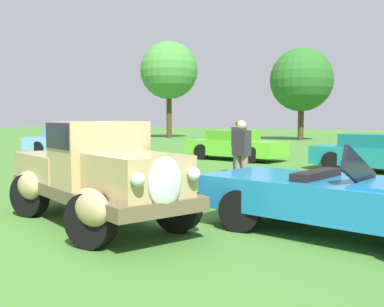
% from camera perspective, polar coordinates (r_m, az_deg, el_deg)
% --- Properties ---
extents(ground_plane, '(120.00, 120.00, 0.00)m').
position_cam_1_polar(ground_plane, '(7.73, -10.37, -8.79)').
color(ground_plane, '#42752D').
extents(feature_pickup_truck, '(4.44, 3.05, 1.70)m').
position_cam_1_polar(feature_pickup_truck, '(7.81, -11.64, -2.23)').
color(feature_pickup_truck, brown).
rests_on(feature_pickup_truck, ground_plane).
extents(neighbor_convertible, '(4.51, 2.53, 1.40)m').
position_cam_1_polar(neighbor_convertible, '(7.20, 18.80, -5.25)').
color(neighbor_convertible, '#1E7AB7').
rests_on(neighbor_convertible, ground_plane).
extents(show_car_skyblue, '(4.55, 2.60, 1.22)m').
position_cam_1_polar(show_car_skyblue, '(22.43, -14.69, 1.40)').
color(show_car_skyblue, '#669EDB').
rests_on(show_car_skyblue, ground_plane).
extents(show_car_lime, '(4.25, 2.37, 1.22)m').
position_cam_1_polar(show_car_lime, '(19.08, 5.35, 1.00)').
color(show_car_lime, '#60C62D').
rests_on(show_car_lime, ground_plane).
extents(show_car_teal, '(4.25, 2.47, 1.22)m').
position_cam_1_polar(show_car_teal, '(16.00, 21.73, 0.02)').
color(show_car_teal, teal).
rests_on(show_car_teal, ground_plane).
extents(spectator_near_truck, '(0.41, 0.26, 1.69)m').
position_cam_1_polar(spectator_near_truck, '(14.19, 5.77, 1.05)').
color(spectator_near_truck, '#283351').
rests_on(spectator_near_truck, ground_plane).
extents(spectator_between_cars, '(0.45, 0.35, 1.69)m').
position_cam_1_polar(spectator_between_cars, '(10.94, 6.11, 0.01)').
color(spectator_between_cars, '#7F7056').
rests_on(spectator_between_cars, ground_plane).
extents(treeline_far_left, '(4.79, 4.79, 8.03)m').
position_cam_1_polar(treeline_far_left, '(39.21, -2.86, 10.16)').
color(treeline_far_left, '#47331E').
rests_on(treeline_far_left, ground_plane).
extents(treeline_mid_left, '(4.76, 4.76, 6.93)m').
position_cam_1_polar(treeline_mid_left, '(36.25, 13.35, 8.81)').
color(treeline_mid_left, '#47331E').
rests_on(treeline_mid_left, ground_plane).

